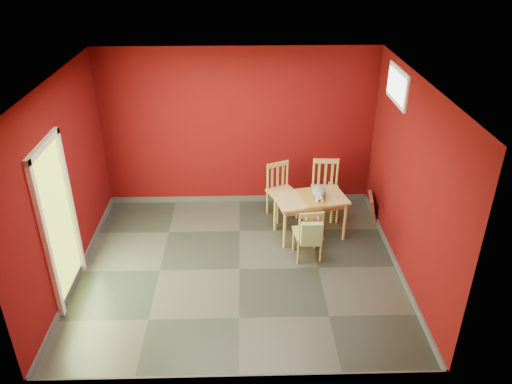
{
  "coord_description": "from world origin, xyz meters",
  "views": [
    {
      "loc": [
        0.08,
        -5.73,
        4.31
      ],
      "look_at": [
        0.25,
        0.45,
        1.0
      ],
      "focal_mm": 35.0,
      "sensor_mm": 36.0,
      "label": 1
    }
  ],
  "objects_px": {
    "chair_far_right": "(325,189)",
    "cat": "(319,190)",
    "dining_table": "(310,202)",
    "chair_far_left": "(281,190)",
    "picture_frame": "(372,207)",
    "chair_near": "(308,233)",
    "tote_bag": "(312,234)"
  },
  "relations": [
    {
      "from": "dining_table",
      "to": "cat",
      "type": "height_order",
      "value": "cat"
    },
    {
      "from": "chair_far_left",
      "to": "chair_near",
      "type": "xyz_separation_m",
      "value": [
        0.3,
        -1.24,
        -0.04
      ]
    },
    {
      "from": "dining_table",
      "to": "chair_near",
      "type": "height_order",
      "value": "chair_near"
    },
    {
      "from": "chair_near",
      "to": "tote_bag",
      "type": "height_order",
      "value": "chair_near"
    },
    {
      "from": "dining_table",
      "to": "picture_frame",
      "type": "height_order",
      "value": "dining_table"
    },
    {
      "from": "chair_near",
      "to": "cat",
      "type": "distance_m",
      "value": 0.76
    },
    {
      "from": "chair_near",
      "to": "picture_frame",
      "type": "height_order",
      "value": "chair_near"
    },
    {
      "from": "dining_table",
      "to": "picture_frame",
      "type": "bearing_deg",
      "value": 22.61
    },
    {
      "from": "cat",
      "to": "chair_near",
      "type": "bearing_deg",
      "value": -133.36
    },
    {
      "from": "chair_far_right",
      "to": "picture_frame",
      "type": "height_order",
      "value": "chair_far_right"
    },
    {
      "from": "chair_far_left",
      "to": "chair_near",
      "type": "distance_m",
      "value": 1.28
    },
    {
      "from": "chair_far_left",
      "to": "chair_near",
      "type": "bearing_deg",
      "value": -76.3
    },
    {
      "from": "chair_near",
      "to": "tote_bag",
      "type": "distance_m",
      "value": 0.23
    },
    {
      "from": "dining_table",
      "to": "chair_near",
      "type": "xyz_separation_m",
      "value": [
        -0.1,
        -0.61,
        -0.16
      ]
    },
    {
      "from": "cat",
      "to": "chair_far_left",
      "type": "bearing_deg",
      "value": 105.94
    },
    {
      "from": "chair_far_left",
      "to": "picture_frame",
      "type": "bearing_deg",
      "value": -6.7
    },
    {
      "from": "chair_far_right",
      "to": "cat",
      "type": "bearing_deg",
      "value": -109.67
    },
    {
      "from": "dining_table",
      "to": "cat",
      "type": "distance_m",
      "value": 0.23
    },
    {
      "from": "chair_near",
      "to": "cat",
      "type": "height_order",
      "value": "cat"
    },
    {
      "from": "dining_table",
      "to": "chair_far_left",
      "type": "bearing_deg",
      "value": 122.18
    },
    {
      "from": "chair_near",
      "to": "cat",
      "type": "xyz_separation_m",
      "value": [
        0.22,
        0.63,
        0.35
      ]
    },
    {
      "from": "chair_far_right",
      "to": "picture_frame",
      "type": "bearing_deg",
      "value": -10.99
    },
    {
      "from": "chair_far_left",
      "to": "chair_far_right",
      "type": "bearing_deg",
      "value": -2.05
    },
    {
      "from": "chair_near",
      "to": "chair_far_left",
      "type": "bearing_deg",
      "value": 103.7
    },
    {
      "from": "chair_far_right",
      "to": "chair_near",
      "type": "height_order",
      "value": "chair_far_right"
    },
    {
      "from": "chair_far_left",
      "to": "picture_frame",
      "type": "distance_m",
      "value": 1.52
    },
    {
      "from": "tote_bag",
      "to": "cat",
      "type": "height_order",
      "value": "cat"
    },
    {
      "from": "chair_far_right",
      "to": "tote_bag",
      "type": "xyz_separation_m",
      "value": [
        -0.41,
        -1.42,
        0.04
      ]
    },
    {
      "from": "chair_near",
      "to": "cat",
      "type": "relative_size",
      "value": 1.91
    },
    {
      "from": "chair_far_left",
      "to": "picture_frame",
      "type": "height_order",
      "value": "chair_far_left"
    },
    {
      "from": "dining_table",
      "to": "chair_far_left",
      "type": "relative_size",
      "value": 1.29
    },
    {
      "from": "tote_bag",
      "to": "picture_frame",
      "type": "distance_m",
      "value": 1.76
    }
  ]
}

